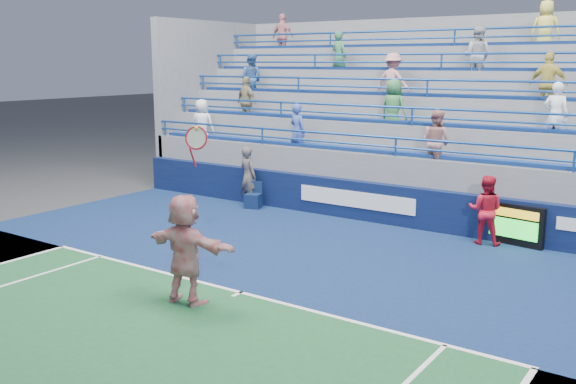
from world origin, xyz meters
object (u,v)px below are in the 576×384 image
Objects in this scene: line_judge at (248,176)px; ball_girl at (485,210)px; serve_speed_board at (514,225)px; judge_chair at (254,200)px; tennis_player at (185,249)px.

ball_girl is at bearing -164.43° from line_judge.
line_judge is at bearing -11.54° from ball_girl.
serve_speed_board reaches higher than judge_chair.
tennis_player is 1.94× the size of ball_girl.
judge_chair is 0.43× the size of line_judge.
serve_speed_board is 1.84× the size of judge_chair.
ball_girl reaches higher than serve_speed_board.
serve_speed_board is 0.45× the size of tennis_player.
line_judge is (-7.99, -0.20, 0.41)m from serve_speed_board.
line_judge is 1.08× the size of ball_girl.
serve_speed_board is at bearing 3.11° from judge_chair.
tennis_player is at bearing -117.94° from serve_speed_board.
line_judge reaches higher than serve_speed_board.
serve_speed_board is at bearing -164.20° from ball_girl.
serve_speed_board is 8.27m from tennis_player.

